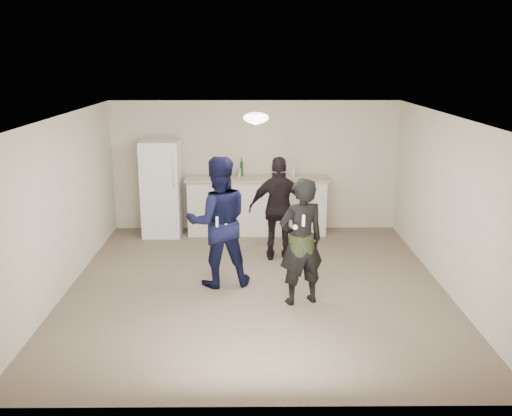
{
  "coord_description": "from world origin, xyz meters",
  "views": [
    {
      "loc": [
        -0.07,
        -7.85,
        3.28
      ],
      "look_at": [
        0.0,
        0.2,
        1.15
      ],
      "focal_mm": 40.0,
      "sensor_mm": 36.0,
      "label": 1
    }
  ],
  "objects_px": {
    "man": "(218,222)",
    "woman": "(301,242)",
    "counter": "(257,206)",
    "shaker": "(239,172)",
    "spectator": "(280,209)",
    "fridge": "(162,188)"
  },
  "relations": [
    {
      "from": "woman",
      "to": "spectator",
      "type": "distance_m",
      "value": 1.78
    },
    {
      "from": "fridge",
      "to": "shaker",
      "type": "height_order",
      "value": "fridge"
    },
    {
      "from": "counter",
      "to": "spectator",
      "type": "bearing_deg",
      "value": -76.16
    },
    {
      "from": "fridge",
      "to": "woman",
      "type": "relative_size",
      "value": 1.02
    },
    {
      "from": "spectator",
      "to": "woman",
      "type": "bearing_deg",
      "value": 98.33
    },
    {
      "from": "shaker",
      "to": "woman",
      "type": "bearing_deg",
      "value": -74.78
    },
    {
      "from": "counter",
      "to": "shaker",
      "type": "height_order",
      "value": "shaker"
    },
    {
      "from": "woman",
      "to": "fridge",
      "type": "bearing_deg",
      "value": -73.27
    },
    {
      "from": "man",
      "to": "woman",
      "type": "bearing_deg",
      "value": 138.72
    },
    {
      "from": "woman",
      "to": "spectator",
      "type": "height_order",
      "value": "woman"
    },
    {
      "from": "man",
      "to": "spectator",
      "type": "distance_m",
      "value": 1.45
    },
    {
      "from": "fridge",
      "to": "spectator",
      "type": "bearing_deg",
      "value": -32.86
    },
    {
      "from": "shaker",
      "to": "spectator",
      "type": "bearing_deg",
      "value": -65.71
    },
    {
      "from": "shaker",
      "to": "woman",
      "type": "xyz_separation_m",
      "value": [
        0.9,
        -3.32,
        -0.3
      ]
    },
    {
      "from": "woman",
      "to": "counter",
      "type": "bearing_deg",
      "value": -100.06
    },
    {
      "from": "fridge",
      "to": "man",
      "type": "relative_size",
      "value": 0.93
    },
    {
      "from": "fridge",
      "to": "shaker",
      "type": "xyz_separation_m",
      "value": [
        1.45,
        0.16,
        0.28
      ]
    },
    {
      "from": "counter",
      "to": "woman",
      "type": "height_order",
      "value": "woman"
    },
    {
      "from": "fridge",
      "to": "spectator",
      "type": "height_order",
      "value": "fridge"
    },
    {
      "from": "counter",
      "to": "woman",
      "type": "distance_m",
      "value": 3.3
    },
    {
      "from": "counter",
      "to": "shaker",
      "type": "relative_size",
      "value": 15.29
    },
    {
      "from": "shaker",
      "to": "spectator",
      "type": "xyz_separation_m",
      "value": [
        0.7,
        -1.55,
        -0.31
      ]
    }
  ]
}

